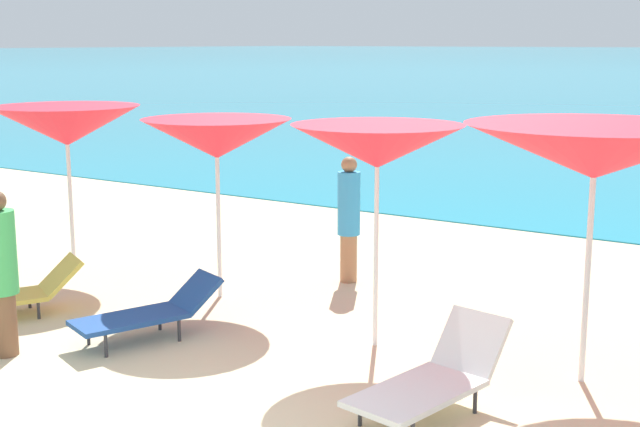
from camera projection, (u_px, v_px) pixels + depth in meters
ground_plane at (577, 236)px, 14.78m from camera, size 50.00×100.00×0.30m
umbrella_0 at (66, 126)px, 11.61m from camera, size 2.02×2.02×2.22m
umbrella_1 at (217, 139)px, 10.37m from camera, size 1.96×1.96×2.16m
umbrella_2 at (377, 147)px, 8.63m from camera, size 1.72×1.72×2.26m
umbrella_3 at (595, 152)px, 7.66m from camera, size 2.46×2.46×2.35m
lounge_chair_1 at (16, 292)px, 9.93m from camera, size 1.18×1.59×0.61m
lounge_chair_2 at (149, 311)px, 9.13m from camera, size 1.04×1.63×0.60m
lounge_chair_4 at (434, 377)px, 7.33m from camera, size 0.89×1.66×0.72m
beachgoer_0 at (349, 216)px, 11.24m from camera, size 0.29×0.29×1.63m
beachgoer_1 at (0, 270)px, 8.57m from camera, size 0.33×0.33×1.65m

